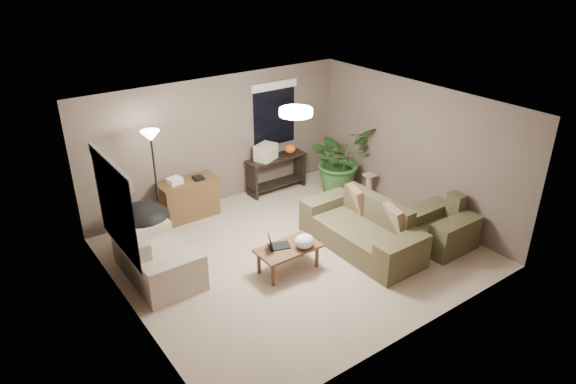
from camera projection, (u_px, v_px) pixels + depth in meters
room_shell at (295, 185)px, 8.08m from camera, size 5.50×5.50×5.50m
main_sofa at (363, 232)px, 8.66m from camera, size 0.95×2.20×0.85m
throw_pillows at (375, 209)px, 8.64m from camera, size 0.37×1.40×0.47m
loveseat at (156, 260)px, 7.89m from camera, size 0.90×1.60×0.85m
armchair at (440, 229)px, 8.75m from camera, size 0.95×1.00×0.85m
coffee_table at (288, 251)px, 8.01m from camera, size 1.00×0.55×0.42m
laptop at (276, 244)px, 7.94m from camera, size 0.43×0.33×0.24m
plastic_bag at (304, 241)px, 7.93m from camera, size 0.37×0.34×0.22m
desk at (189, 199)px, 9.61m from camera, size 1.10×0.50×0.75m
desk_papers at (180, 180)px, 9.33m from camera, size 0.69×0.29×0.12m
console_table at (276, 171)px, 10.65m from camera, size 1.30×0.40×0.75m
pumpkin at (290, 149)px, 10.65m from camera, size 0.29×0.29×0.20m
cardboard_box at (266, 152)px, 10.31m from camera, size 0.52×0.46×0.32m
papasan_chair at (143, 223)px, 8.59m from camera, size 1.06×1.06×0.80m
floor_lamp at (152, 149)px, 8.56m from camera, size 0.32×0.32×1.91m
ceiling_fixture at (296, 112)px, 7.57m from camera, size 0.50×0.50×0.10m
houseplant at (339, 166)px, 10.61m from camera, size 1.26×1.40×1.09m
cat_scratching_post at (369, 187)px, 10.44m from camera, size 0.32×0.32×0.50m
window_left at (113, 192)px, 6.63m from camera, size 0.05×1.56×1.33m
window_back at (274, 103)px, 10.35m from camera, size 1.06×0.05×1.33m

